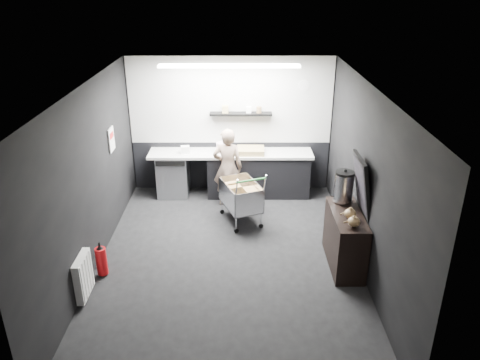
{
  "coord_description": "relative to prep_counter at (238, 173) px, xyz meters",
  "views": [
    {
      "loc": [
        0.18,
        -6.16,
        4.1
      ],
      "look_at": [
        0.18,
        0.4,
        1.2
      ],
      "focal_mm": 35.0,
      "sensor_mm": 36.0,
      "label": 1
    }
  ],
  "objects": [
    {
      "name": "floor",
      "position": [
        -0.14,
        -2.42,
        -0.46
      ],
      "size": [
        5.5,
        5.5,
        0.0
      ],
      "primitive_type": "plane",
      "color": "black",
      "rests_on": "ground"
    },
    {
      "name": "ceiling",
      "position": [
        -0.14,
        -2.42,
        2.24
      ],
      "size": [
        5.5,
        5.5,
        0.0
      ],
      "primitive_type": "plane",
      "rotation": [
        3.14,
        0.0,
        0.0
      ],
      "color": "white",
      "rests_on": "wall_back"
    },
    {
      "name": "wall_back",
      "position": [
        -0.14,
        0.33,
        0.89
      ],
      "size": [
        5.5,
        0.0,
        5.5
      ],
      "primitive_type": "plane",
      "rotation": [
        1.57,
        0.0,
        0.0
      ],
      "color": "black",
      "rests_on": "floor"
    },
    {
      "name": "wall_front",
      "position": [
        -0.14,
        -5.17,
        0.89
      ],
      "size": [
        5.5,
        0.0,
        5.5
      ],
      "primitive_type": "plane",
      "rotation": [
        -1.57,
        0.0,
        0.0
      ],
      "color": "black",
      "rests_on": "floor"
    },
    {
      "name": "wall_left",
      "position": [
        -2.14,
        -2.42,
        0.89
      ],
      "size": [
        0.0,
        5.5,
        5.5
      ],
      "primitive_type": "plane",
      "rotation": [
        1.57,
        0.0,
        1.57
      ],
      "color": "black",
      "rests_on": "floor"
    },
    {
      "name": "wall_right",
      "position": [
        1.86,
        -2.42,
        0.89
      ],
      "size": [
        0.0,
        5.5,
        5.5
      ],
      "primitive_type": "plane",
      "rotation": [
        1.57,
        0.0,
        -1.57
      ],
      "color": "black",
      "rests_on": "floor"
    },
    {
      "name": "kitchen_wall_panel",
      "position": [
        -0.14,
        0.31,
        1.39
      ],
      "size": [
        3.95,
        0.02,
        1.7
      ],
      "primitive_type": "cube",
      "color": "silver",
      "rests_on": "wall_back"
    },
    {
      "name": "dado_panel",
      "position": [
        -0.14,
        0.31,
        0.04
      ],
      "size": [
        3.95,
        0.02,
        1.0
      ],
      "primitive_type": "cube",
      "color": "black",
      "rests_on": "wall_back"
    },
    {
      "name": "floating_shelf",
      "position": [
        0.06,
        0.2,
        1.16
      ],
      "size": [
        1.2,
        0.22,
        0.04
      ],
      "primitive_type": "cube",
      "color": "black",
      "rests_on": "wall_back"
    },
    {
      "name": "wall_clock",
      "position": [
        1.26,
        0.3,
        1.69
      ],
      "size": [
        0.2,
        0.03,
        0.2
      ],
      "primitive_type": "cylinder",
      "rotation": [
        1.57,
        0.0,
        0.0
      ],
      "color": "white",
      "rests_on": "wall_back"
    },
    {
      "name": "poster",
      "position": [
        -2.12,
        -1.12,
        1.09
      ],
      "size": [
        0.02,
        0.3,
        0.4
      ],
      "primitive_type": "cube",
      "color": "white",
      "rests_on": "wall_left"
    },
    {
      "name": "poster_red_band",
      "position": [
        -2.11,
        -1.12,
        1.16
      ],
      "size": [
        0.02,
        0.22,
        0.1
      ],
      "primitive_type": "cube",
      "color": "red",
      "rests_on": "poster"
    },
    {
      "name": "radiator",
      "position": [
        -2.08,
        -3.32,
        -0.11
      ],
      "size": [
        0.1,
        0.5,
        0.6
      ],
      "primitive_type": "cube",
      "color": "white",
      "rests_on": "wall_left"
    },
    {
      "name": "ceiling_strip",
      "position": [
        -0.14,
        -0.57,
        2.21
      ],
      "size": [
        2.4,
        0.2,
        0.04
      ],
      "primitive_type": "cube",
      "color": "white",
      "rests_on": "ceiling"
    },
    {
      "name": "prep_counter",
      "position": [
        0.0,
        0.0,
        0.0
      ],
      "size": [
        3.2,
        0.61,
        0.9
      ],
      "color": "black",
      "rests_on": "floor"
    },
    {
      "name": "person",
      "position": [
        -0.18,
        -0.45,
        0.31
      ],
      "size": [
        0.58,
        0.4,
        1.53
      ],
      "primitive_type": "imported",
      "rotation": [
        0.0,
        0.0,
        3.07
      ],
      "color": "#C0AC98",
      "rests_on": "floor"
    },
    {
      "name": "shopping_cart",
      "position": [
        0.06,
        -1.12,
        0.02
      ],
      "size": [
        0.84,
        1.1,
        1.01
      ],
      "color": "silver",
      "rests_on": "floor"
    },
    {
      "name": "sideboard",
      "position": [
        1.64,
        -2.47,
        0.1
      ],
      "size": [
        0.5,
        1.16,
        1.74
      ],
      "color": "black",
      "rests_on": "floor"
    },
    {
      "name": "fire_extinguisher",
      "position": [
        -1.99,
        -2.79,
        -0.2
      ],
      "size": [
        0.16,
        0.16,
        0.53
      ],
      "color": "#B90C10",
      "rests_on": "floor"
    },
    {
      "name": "cardboard_box",
      "position": [
        0.25,
        -0.05,
        0.5
      ],
      "size": [
        0.54,
        0.41,
        0.11
      ],
      "primitive_type": "cube",
      "rotation": [
        0.0,
        0.0,
        -0.02
      ],
      "color": "tan",
      "rests_on": "prep_counter"
    },
    {
      "name": "pink_tub",
      "position": [
        -0.32,
        0.0,
        0.54
      ],
      "size": [
        0.2,
        0.2,
        0.2
      ],
      "primitive_type": "cylinder",
      "color": "silver",
      "rests_on": "prep_counter"
    },
    {
      "name": "white_container",
      "position": [
        -1.02,
        -0.05,
        0.52
      ],
      "size": [
        0.18,
        0.14,
        0.15
      ],
      "primitive_type": "cube",
      "rotation": [
        0.0,
        0.0,
        0.11
      ],
      "color": "white",
      "rests_on": "prep_counter"
    }
  ]
}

